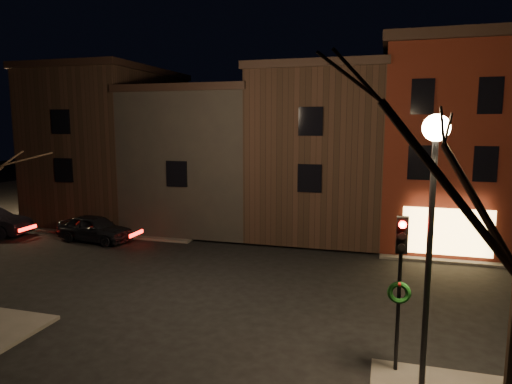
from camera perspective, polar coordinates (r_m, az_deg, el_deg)
ground at (r=18.81m, az=-0.88°, el=-11.35°), size 120.00×120.00×0.00m
sidewalk_far_left at (r=45.14m, az=-17.99°, el=0.00°), size 30.00×30.00×0.12m
corner_building at (r=26.56m, az=22.31°, el=5.73°), size 6.50×8.50×10.50m
row_building_a at (r=27.71m, az=8.49°, el=5.18°), size 7.30×10.30×9.40m
row_building_b at (r=29.59m, az=-5.63°, el=4.47°), size 7.80×10.30×8.40m
row_building_c at (r=32.93m, az=-17.51°, el=5.83°), size 7.30×10.30×9.90m
street_lamp_near at (r=11.03m, az=21.30°, el=1.65°), size 0.60×0.60×6.48m
traffic_signal at (r=11.96m, az=17.58°, el=-9.30°), size 0.58×0.38×4.05m
parked_car_a at (r=26.59m, az=-19.50°, el=-4.29°), size 4.48×2.26×1.46m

